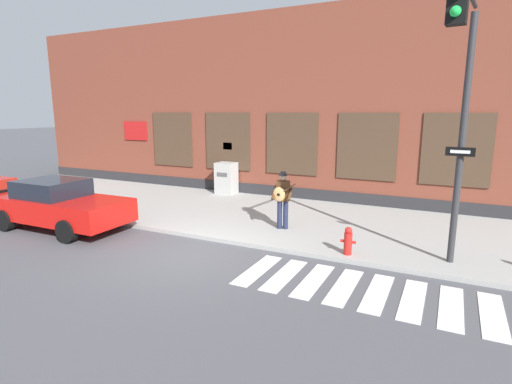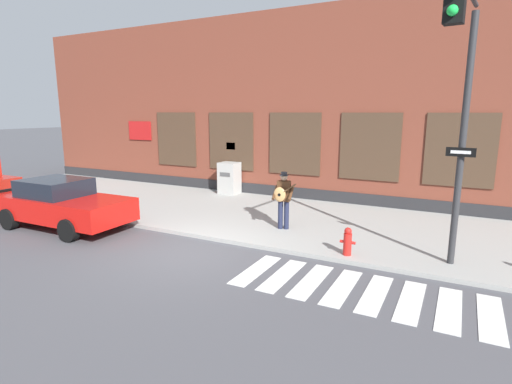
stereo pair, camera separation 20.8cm
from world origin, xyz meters
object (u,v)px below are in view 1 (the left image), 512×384
fire_hydrant (348,241)px  busker (282,197)px  traffic_light (461,89)px  red_car (58,204)px  utility_box (226,178)px

fire_hydrant → busker: bearing=150.2°
traffic_light → fire_hydrant: bearing=168.9°
red_car → utility_box: size_ratio=3.45×
red_car → traffic_light: traffic_light is taller
busker → fire_hydrant: bearing=-29.8°
busker → traffic_light: (4.47, -1.75, 2.91)m
red_car → traffic_light: size_ratio=0.81×
busker → red_car: bearing=-157.0°
busker → traffic_light: 5.61m
busker → utility_box: busker is taller
traffic_light → utility_box: (-8.68, 5.61, -3.22)m
busker → utility_box: 5.72m
red_car → traffic_light: (10.84, 0.95, 3.23)m
red_car → busker: size_ratio=2.68×
red_car → fire_hydrant: red_car is taller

